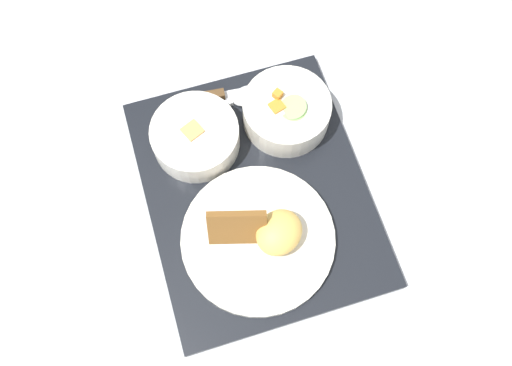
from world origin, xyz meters
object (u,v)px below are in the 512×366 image
(knife, at_px, (216,96))
(spoon, at_px, (233,101))
(bowl_salad, at_px, (287,111))
(plate_main, at_px, (261,237))
(bowl_soup, at_px, (195,136))

(knife, relative_size, spoon, 1.24)
(knife, height_order, spoon, knife)
(bowl_salad, bearing_deg, plate_main, -28.30)
(plate_main, relative_size, spoon, 1.36)
(plate_main, xyz_separation_m, knife, (-0.24, -0.00, -0.01))
(plate_main, relative_size, knife, 1.10)
(bowl_salad, xyz_separation_m, spoon, (-0.05, -0.07, -0.02))
(bowl_salad, bearing_deg, bowl_soup, -89.78)
(knife, bearing_deg, bowl_salad, -30.93)
(bowl_soup, relative_size, spoon, 0.82)
(bowl_salad, relative_size, bowl_soup, 1.01)
(knife, distance_m, spoon, 0.03)
(bowl_soup, distance_m, knife, 0.09)
(bowl_soup, xyz_separation_m, plate_main, (0.17, 0.05, -0.01))
(bowl_salad, bearing_deg, spoon, -126.04)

